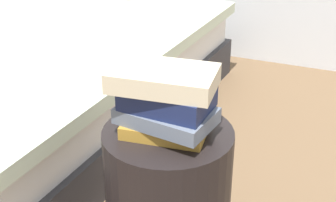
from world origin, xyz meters
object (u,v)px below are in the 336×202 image
(book_navy, at_px, (166,98))
(book_slate, at_px, (166,115))
(bed, at_px, (29,73))
(book_ochre, at_px, (166,126))
(book_cream, at_px, (163,78))

(book_navy, bearing_deg, book_slate, -80.76)
(bed, bearing_deg, book_ochre, -30.85)
(book_slate, relative_size, book_cream, 0.92)
(bed, bearing_deg, book_slate, -31.13)
(bed, xyz_separation_m, book_navy, (1.09, -0.78, 0.43))
(book_ochre, relative_size, book_slate, 0.89)
(book_ochre, bearing_deg, book_slate, -77.60)
(bed, relative_size, book_cream, 7.46)
(book_navy, bearing_deg, book_cream, -142.69)
(book_ochre, distance_m, book_navy, 0.09)
(book_slate, bearing_deg, bed, 152.80)
(bed, xyz_separation_m, book_cream, (1.08, -0.78, 0.48))
(bed, distance_m, book_cream, 1.42)
(book_slate, height_order, book_navy, book_navy)
(book_navy, bearing_deg, book_ochre, 125.60)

